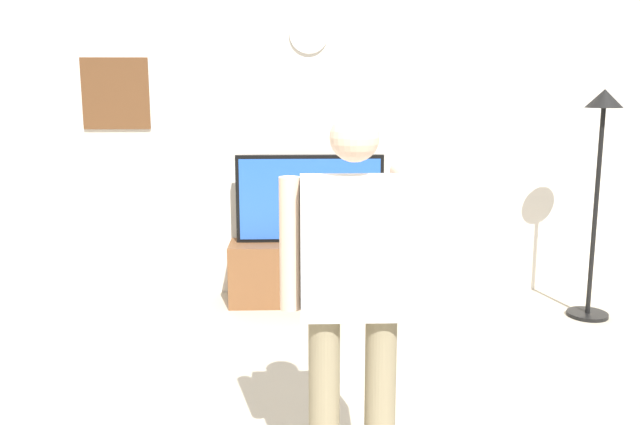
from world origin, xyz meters
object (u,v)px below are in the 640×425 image
Objects in this scene: floor_lamp at (600,157)px; person_standing_nearer_lamp at (353,282)px; wall_clock at (309,34)px; tv_stand at (310,273)px; framed_picture at (116,94)px; television at (310,199)px.

floor_lamp is 3.09m from person_standing_nearer_lamp.
floor_lamp is (2.22, -0.72, -0.96)m from wall_clock.
floor_lamp is (2.22, -0.43, 1.03)m from tv_stand.
person_standing_nearer_lamp is at bearing -87.23° from wall_clock.
wall_clock is 0.55× the size of framed_picture.
wall_clock is at bearing 90.00° from television.
tv_stand is 0.79× the size of person_standing_nearer_lamp.
wall_clock is 3.24m from person_standing_nearer_lamp.
framed_picture reaches higher than tv_stand.
framed_picture is at bearing 169.75° from tv_stand.
tv_stand is 4.17× the size of wall_clock.
television is at bearing -8.66° from framed_picture.
wall_clock is 2.53m from floor_lamp.
wall_clock is at bearing -0.18° from framed_picture.
wall_clock is (0.00, 0.24, 1.36)m from television.
framed_picture is 0.33× the size of floor_lamp.
television is at bearing 168.03° from floor_lamp.
wall_clock is 0.19× the size of person_standing_nearer_lamp.
tv_stand is 0.63m from television.
floor_lamp reaches higher than television.
framed_picture is (-1.63, 0.00, -0.49)m from wall_clock.
person_standing_nearer_lamp reaches higher than tv_stand.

